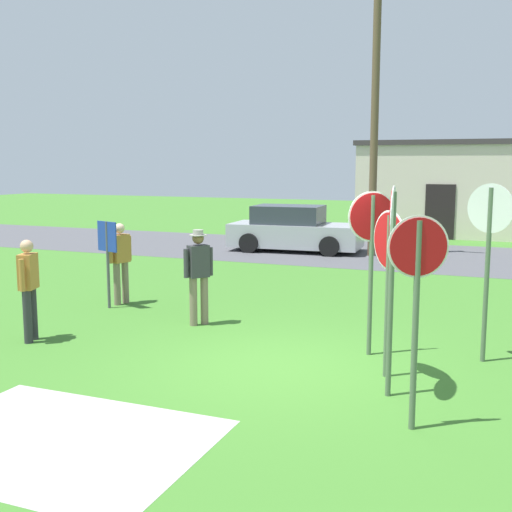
{
  "coord_description": "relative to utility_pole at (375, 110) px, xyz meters",
  "views": [
    {
      "loc": [
        3.12,
        -8.43,
        2.93
      ],
      "look_at": [
        -1.07,
        1.89,
        1.3
      ],
      "focal_mm": 44.99,
      "sensor_mm": 36.0,
      "label": 1
    }
  ],
  "objects": [
    {
      "name": "stop_sign_tallest",
      "position": [
        3.24,
        -13.07,
        -2.93
      ],
      "size": [
        0.61,
        0.32,
        2.38
      ],
      "color": "#51664C",
      "rests_on": "ground"
    },
    {
      "name": "person_in_blue",
      "position": [
        -1.06,
        -9.84,
        -3.54
      ],
      "size": [
        0.4,
        0.47,
        1.74
      ],
      "color": "#7A6B56",
      "rests_on": "ground"
    },
    {
      "name": "stop_sign_leaning_right",
      "position": [
        2.8,
        -12.14,
        -2.68
      ],
      "size": [
        0.11,
        0.87,
        2.65
      ],
      "color": "#51664C",
      "rests_on": "ground"
    },
    {
      "name": "street_asphalt",
      "position": [
        1.06,
        0.38,
        -4.52
      ],
      "size": [
        60.0,
        6.4,
        0.01
      ],
      "primitive_type": "cube",
      "color": "#4C4C51",
      "rests_on": "ground"
    },
    {
      "name": "stop_sign_nearest",
      "position": [
        2.63,
        -11.41,
        -2.94
      ],
      "size": [
        0.55,
        0.62,
        2.3
      ],
      "color": "#51664C",
      "rests_on": "ground"
    },
    {
      "name": "stop_sign_far_back",
      "position": [
        2.2,
        -10.49,
        -2.81
      ],
      "size": [
        0.63,
        0.44,
        2.51
      ],
      "color": "#51664C",
      "rests_on": "ground"
    },
    {
      "name": "person_on_left",
      "position": [
        -3.35,
        -8.91,
        -3.58
      ],
      "size": [
        0.31,
        0.55,
        1.69
      ],
      "color": "#7A6B56",
      "rests_on": "ground"
    },
    {
      "name": "ground_plane",
      "position": [
        1.06,
        -11.56,
        -4.53
      ],
      "size": [
        80.0,
        80.0,
        0.0
      ],
      "primitive_type": "plane",
      "color": "#3D7528"
    },
    {
      "name": "concrete_path",
      "position": [
        -0.21,
        -14.8,
        -4.53
      ],
      "size": [
        3.2,
        2.4,
        0.01
      ],
      "primitive_type": "cube",
      "color": "#ADAAA3",
      "rests_on": "ground"
    },
    {
      "name": "stop_sign_center_cluster",
      "position": [
        3.84,
        -10.19,
        -2.74
      ],
      "size": [
        0.65,
        0.32,
        2.63
      ],
      "color": "#51664C",
      "rests_on": "ground"
    },
    {
      "name": "person_with_sunhat",
      "position": [
        -3.14,
        -11.85,
        -3.58
      ],
      "size": [
        0.33,
        0.54,
        1.69
      ],
      "color": "#2D2D33",
      "rests_on": "ground"
    },
    {
      "name": "info_panel_leftmost",
      "position": [
        -3.37,
        -9.32,
        -3.31
      ],
      "size": [
        0.57,
        0.22,
        1.76
      ],
      "color": "#4C4C51",
      "rests_on": "ground"
    },
    {
      "name": "parked_car_on_street",
      "position": [
        -2.63,
        0.12,
        -3.84
      ],
      "size": [
        4.41,
        2.23,
        1.51
      ],
      "color": "#A5A8AD",
      "rests_on": "ground"
    },
    {
      "name": "building_background",
      "position": [
        1.49,
        7.96,
        -2.63
      ],
      "size": [
        6.82,
        5.48,
        3.78
      ],
      "color": "beige",
      "rests_on": "ground"
    },
    {
      "name": "utility_pole",
      "position": [
        0.0,
        0.0,
        0.0
      ],
      "size": [
        1.8,
        0.24,
        8.69
      ],
      "color": "brown",
      "rests_on": "ground"
    }
  ]
}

